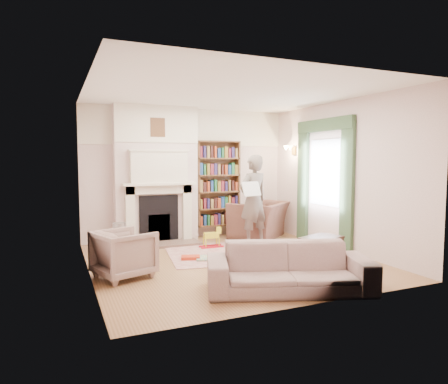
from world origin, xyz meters
name	(u,v)px	position (x,y,z in m)	size (l,w,h in m)	color
floor	(230,261)	(0.00, 0.00, 0.00)	(4.50, 4.50, 0.00)	brown
ceiling	(230,93)	(0.00, 0.00, 2.80)	(4.50, 4.50, 0.00)	white
wall_back	(188,174)	(0.00, 2.25, 1.40)	(4.50, 4.50, 0.00)	silver
wall_front	(310,187)	(0.00, -2.25, 1.40)	(4.50, 4.50, 0.00)	silver
wall_left	(88,181)	(-2.25, 0.00, 1.40)	(4.50, 4.50, 0.00)	silver
wall_right	(339,176)	(2.25, 0.00, 1.40)	(4.50, 4.50, 0.00)	silver
fireplace	(156,175)	(-0.75, 2.05, 1.39)	(1.70, 0.58, 2.80)	silver
bookcase	(218,183)	(0.65, 2.12, 1.18)	(1.00, 0.24, 1.85)	brown
window	(325,173)	(2.23, 0.40, 1.45)	(0.02, 0.90, 1.30)	silver
curtain_left	(347,188)	(2.20, -0.30, 1.20)	(0.07, 0.32, 2.40)	#2C412A
curtain_right	(303,183)	(2.20, 1.10, 1.20)	(0.07, 0.32, 2.40)	#2C412A
pelmet	(324,125)	(2.19, 0.40, 2.38)	(0.09, 1.70, 0.24)	#2C412A
wall_sconce	(286,151)	(2.03, 1.50, 1.90)	(0.20, 0.24, 0.24)	gold
rug	(232,252)	(0.27, 0.51, 0.01)	(2.30, 1.77, 0.01)	#C5AF95
armchair_reading	(259,220)	(1.42, 1.61, 0.39)	(1.20, 1.05, 0.78)	#472A25
armchair_left	(124,254)	(-1.79, -0.25, 0.35)	(0.74, 0.77, 0.70)	#A99E8B
sofa	(289,268)	(0.08, -1.72, 0.31)	(2.12, 0.83, 0.62)	#A8968B
man_reading	(253,200)	(0.97, 1.01, 0.90)	(0.66, 0.43, 1.80)	#5F544C
newspaper	(251,189)	(0.82, 0.81, 1.14)	(0.41, 0.02, 0.29)	silver
coffee_table	(321,250)	(1.29, -0.77, 0.23)	(0.70, 0.45, 0.45)	#311B11
paraffin_heater	(119,238)	(-1.63, 1.34, 0.28)	(0.24, 0.24, 0.55)	#9A9BA1
rocking_horse	(211,238)	(0.07, 1.04, 0.20)	(0.45, 0.18, 0.40)	gold
board_game	(206,258)	(-0.34, 0.24, 0.03)	(0.34, 0.34, 0.03)	#E1BE4F
game_box_lid	(191,257)	(-0.59, 0.33, 0.04)	(0.32, 0.21, 0.05)	#B42D14
comic_annuals	(259,264)	(0.32, -0.44, 0.02)	(0.76, 0.54, 0.02)	red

